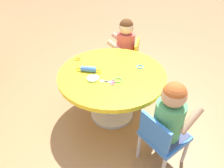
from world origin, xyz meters
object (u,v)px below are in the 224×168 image
(craft_table, at_px, (112,82))
(seated_child_left, at_px, (170,113))
(seated_child_right, at_px, (125,41))
(child_chair_left, at_px, (162,137))
(child_chair_right, at_px, (128,58))
(craft_scissors, at_px, (110,82))
(rolling_pin, at_px, (89,69))

(craft_table, xyz_separation_m, seated_child_left, (-0.56, -0.37, 0.12))
(seated_child_left, bearing_deg, seated_child_right, 8.35)
(child_chair_left, xyz_separation_m, child_chair_right, (1.22, 0.11, 0.00))
(seated_child_left, relative_size, craft_scissors, 3.60)
(child_chair_left, relative_size, seated_child_left, 1.05)
(child_chair_right, distance_m, craft_scissors, 0.86)
(rolling_pin, bearing_deg, seated_child_left, -135.43)
(craft_scissors, bearing_deg, seated_child_left, -135.70)
(craft_table, xyz_separation_m, child_chair_left, (-0.58, -0.34, -0.10))
(seated_child_left, height_order, rolling_pin, seated_child_left)
(child_chair_left, bearing_deg, craft_scissors, 40.33)
(craft_table, xyz_separation_m, craft_scissors, (-0.15, 0.03, 0.11))
(craft_table, height_order, rolling_pin, rolling_pin)
(rolling_pin, bearing_deg, child_chair_left, -138.14)
(seated_child_left, bearing_deg, child_chair_left, 123.12)
(child_chair_left, bearing_deg, child_chair_right, 4.96)
(craft_table, distance_m, seated_child_right, 0.69)
(seated_child_left, xyz_separation_m, craft_scissors, (0.41, 0.40, -0.01))
(child_chair_left, distance_m, child_chair_right, 1.22)
(child_chair_left, distance_m, seated_child_right, 1.26)
(child_chair_right, xyz_separation_m, seated_child_right, (0.01, 0.04, 0.23))
(child_chair_right, relative_size, rolling_pin, 2.34)
(rolling_pin, bearing_deg, craft_table, -98.52)
(craft_table, relative_size, rolling_pin, 4.31)
(child_chair_left, distance_m, craft_scissors, 0.60)
(seated_child_left, bearing_deg, craft_scissors, 44.30)
(craft_table, distance_m, child_chair_right, 0.68)
(seated_child_left, xyz_separation_m, seated_child_right, (1.21, 0.18, 0.00))
(rolling_pin, distance_m, craft_scissors, 0.26)
(child_chair_right, xyz_separation_m, craft_scissors, (-0.79, 0.26, 0.22))
(craft_scissors, bearing_deg, child_chair_left, -139.67)
(seated_child_left, height_order, craft_scissors, seated_child_left)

